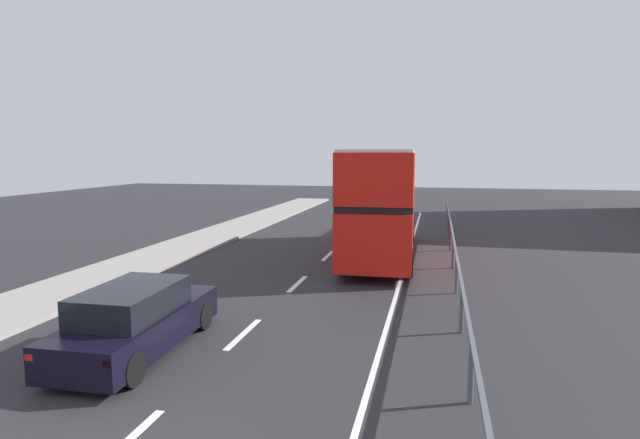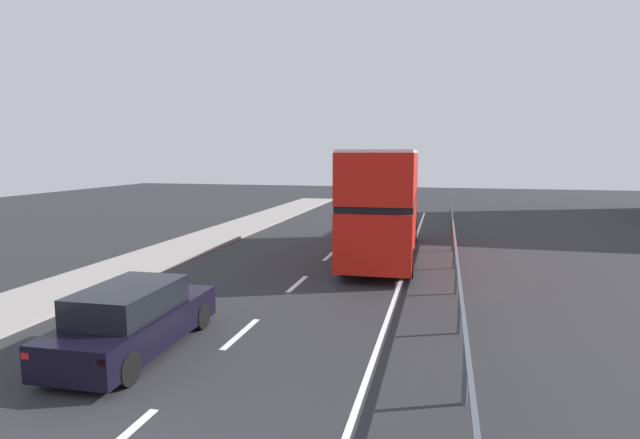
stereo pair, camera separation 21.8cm
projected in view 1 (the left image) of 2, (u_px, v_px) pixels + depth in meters
The scene contains 4 objects.
lane_paint_markings at pixel (348, 306), 14.12m from camera, with size 3.39×46.00×0.01m.
bridge_side_railing at pixel (459, 278), 13.56m from camera, with size 0.10×42.00×1.11m.
double_decker_bus_red at pixel (383, 200), 20.74m from camera, with size 2.91×10.28×4.36m.
hatchback_car_near at pixel (137, 320), 10.73m from camera, with size 1.87×4.55×1.48m.
Camera 1 is at (4.36, -4.75, 4.23)m, focal length 28.35 mm.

